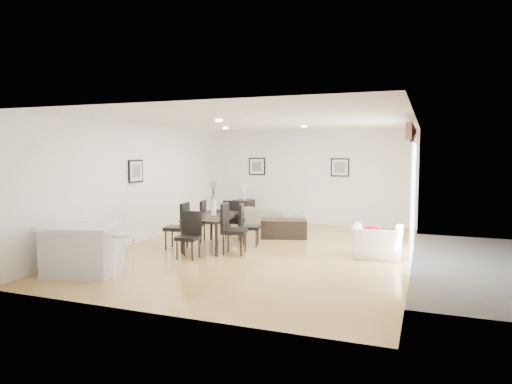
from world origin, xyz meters
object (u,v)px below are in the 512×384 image
at_px(dining_chair_enear, 230,226).
at_px(armchair, 377,242).
at_px(sofa, 270,217).
at_px(dining_chair_efar, 246,223).
at_px(dining_chair_head, 190,232).
at_px(kitchen_island, 82,249).
at_px(bar_stool, 123,240).
at_px(dining_table, 214,219).
at_px(dining_chair_foot, 233,217).
at_px(side_table, 244,211).
at_px(coffee_table, 284,228).
at_px(dining_chair_wfar, 199,219).
at_px(dining_chair_wnear, 180,223).

bearing_deg(dining_chair_enear, armchair, -85.02).
relative_size(sofa, dining_chair_efar, 2.01).
bearing_deg(dining_chair_head, dining_chair_efar, 63.83).
height_order(kitchen_island, bar_stool, kitchen_island).
relative_size(dining_table, dining_chair_foot, 1.88).
relative_size(dining_table, side_table, 2.69).
bearing_deg(sofa, coffee_table, 142.26).
xyz_separation_m(coffee_table, bar_stool, (-1.37, -4.45, 0.43)).
bearing_deg(dining_chair_wfar, side_table, 170.53).
relative_size(sofa, side_table, 2.85).
bearing_deg(bar_stool, side_table, 94.53).
relative_size(dining_chair_wnear, kitchen_island, 0.71).
height_order(dining_chair_wfar, dining_chair_enear, dining_chair_enear).
distance_m(sofa, side_table, 1.27).
xyz_separation_m(dining_chair_enear, dining_chair_efar, (0.01, 0.84, -0.06)).
height_order(dining_chair_foot, coffee_table, dining_chair_foot).
xyz_separation_m(dining_chair_wfar, dining_chair_foot, (0.60, 0.61, -0.02)).
relative_size(dining_chair_enear, kitchen_island, 0.74).
xyz_separation_m(dining_chair_head, coffee_table, (1.09, 2.72, -0.29)).
bearing_deg(dining_chair_efar, dining_chair_wnear, 110.36).
bearing_deg(dining_table, side_table, 97.37).
distance_m(dining_chair_enear, bar_stool, 2.50).
xyz_separation_m(dining_chair_wnear, side_table, (-0.20, 4.08, -0.23)).
distance_m(dining_chair_enear, coffee_table, 2.19).
bearing_deg(bar_stool, sofa, 84.51).
bearing_deg(kitchen_island, coffee_table, 48.40).
height_order(dining_chair_head, side_table, dining_chair_head).
bearing_deg(dining_chair_foot, kitchen_island, 69.43).
distance_m(sofa, dining_chair_enear, 3.45).
height_order(dining_chair_wfar, side_table, dining_chair_wfar).
xyz_separation_m(dining_chair_foot, bar_stool, (-0.29, -3.83, 0.13)).
xyz_separation_m(dining_chair_enear, dining_chair_foot, (-0.58, 1.49, -0.06)).
distance_m(dining_chair_enear, dining_chair_foot, 1.60).
distance_m(sofa, dining_chair_wfar, 2.70).
xyz_separation_m(kitchen_island, bar_stool, (0.84, 0.00, 0.22)).
bearing_deg(side_table, dining_chair_efar, -66.88).
height_order(dining_chair_wnear, kitchen_island, dining_chair_wnear).
height_order(dining_chair_wnear, side_table, dining_chair_wnear).
distance_m(sofa, bar_stool, 5.80).
xyz_separation_m(dining_chair_efar, dining_chair_foot, (-0.59, 0.65, 0.00)).
relative_size(armchair, dining_chair_head, 1.05).
bearing_deg(dining_chair_enear, sofa, -3.65).
relative_size(dining_chair_efar, side_table, 1.42).
xyz_separation_m(dining_chair_foot, side_table, (-0.80, 2.62, -0.19)).
xyz_separation_m(sofa, dining_chair_efar, (0.33, -2.58, 0.25)).
bearing_deg(side_table, dining_chair_head, -80.52).
relative_size(dining_chair_enear, coffee_table, 0.94).
xyz_separation_m(dining_table, dining_chair_enear, (0.59, -0.44, -0.05)).
bearing_deg(kitchen_island, dining_table, 52.85).
xyz_separation_m(dining_table, dining_chair_head, (-0.00, -1.05, -0.12)).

